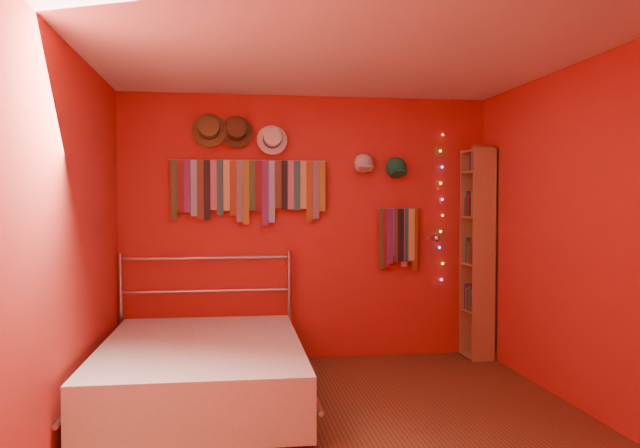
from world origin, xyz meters
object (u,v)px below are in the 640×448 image
reading_lamp (435,238)px  bed (202,369)px  bookshelf (482,252)px  tie_rack (249,187)px

reading_lamp → bed: 2.52m
reading_lamp → bookshelf: 0.48m
tie_rack → reading_lamp: 1.83m
tie_rack → bookshelf: 2.31m
tie_rack → bookshelf: (2.22, -0.15, -0.62)m
bookshelf → bed: bookshelf is taller
tie_rack → bed: 1.83m
tie_rack → bed: (-0.39, -1.12, -1.40)m
reading_lamp → bed: size_ratio=0.13×
tie_rack → reading_lamp: (1.75, -0.15, -0.48)m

